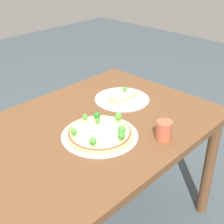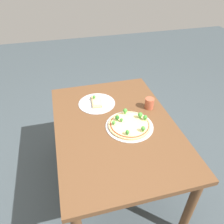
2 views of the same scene
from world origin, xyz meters
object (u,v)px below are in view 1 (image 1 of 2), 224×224
(pizza_tray_whole, at_px, (100,133))
(pizza_tray_slice, at_px, (123,98))
(dining_table, at_px, (93,140))
(drinking_cup, at_px, (164,130))

(pizza_tray_whole, xyz_separation_m, pizza_tray_slice, (-0.34, -0.17, -0.01))
(dining_table, relative_size, pizza_tray_whole, 3.52)
(dining_table, relative_size, pizza_tray_slice, 4.04)
(pizza_tray_whole, bearing_deg, pizza_tray_slice, -152.97)
(pizza_tray_whole, xyz_separation_m, drinking_cup, (-0.17, 0.22, 0.03))
(pizza_tray_whole, distance_m, pizza_tray_slice, 0.38)
(dining_table, bearing_deg, pizza_tray_whole, 67.26)
(pizza_tray_whole, height_order, pizza_tray_slice, pizza_tray_whole)
(pizza_tray_whole, bearing_deg, dining_table, -112.74)
(pizza_tray_whole, height_order, drinking_cup, drinking_cup)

